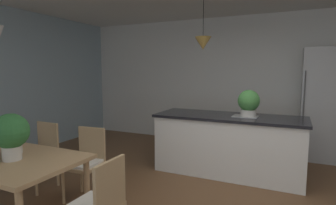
{
  "coord_description": "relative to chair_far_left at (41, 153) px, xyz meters",
  "views": [
    {
      "loc": [
        0.6,
        -2.64,
        1.58
      ],
      "look_at": [
        -0.83,
        0.46,
        1.18
      ],
      "focal_mm": 29.3,
      "sensor_mm": 36.0,
      "label": 1
    }
  ],
  "objects": [
    {
      "name": "chair_far_left",
      "position": [
        0.0,
        0.0,
        0.0
      ],
      "size": [
        0.41,
        0.41,
        0.87
      ],
      "color": "tan",
      "rests_on": "ground_plane"
    },
    {
      "name": "chair_kitchen_end",
      "position": [
        1.64,
        -0.83,
        0.0
      ],
      "size": [
        0.4,
        0.4,
        0.87
      ],
      "color": "tan",
      "rests_on": "ground_plane"
    },
    {
      "name": "chair_far_right",
      "position": [
        0.78,
        -0.0,
        0.0
      ],
      "size": [
        0.43,
        0.43,
        0.87
      ],
      "color": "tan",
      "rests_on": "ground_plane"
    },
    {
      "name": "vase_on_dining_table",
      "position": [
        0.5,
        -0.71,
        0.35
      ],
      "size": [
        0.13,
        0.13,
        0.19
      ],
      "color": "silver",
      "rests_on": "dining_table"
    },
    {
      "name": "potted_plant_on_island",
      "position": [
        2.48,
        1.58,
        0.64
      ],
      "size": [
        0.32,
        0.32,
        0.4
      ],
      "color": "beige",
      "rests_on": "kitchen_island"
    },
    {
      "name": "potted_plant_on_table",
      "position": [
        0.66,
        -0.86,
        0.52
      ],
      "size": [
        0.34,
        0.34,
        0.45
      ],
      "color": "beige",
      "rests_on": "dining_table"
    },
    {
      "name": "refrigerator",
      "position": [
        3.57,
        2.97,
        0.51
      ],
      "size": [
        0.75,
        0.67,
        1.97
      ],
      "color": "#B2B5B7",
      "rests_on": "ground_plane"
    },
    {
      "name": "pendant_over_island_main",
      "position": [
        1.76,
        1.58,
        1.53
      ],
      "size": [
        0.26,
        0.26,
        0.8
      ],
      "color": "black"
    },
    {
      "name": "wall_back_kitchen",
      "position": [
        2.47,
        3.37,
        0.88
      ],
      "size": [
        10.0,
        0.12,
        2.7
      ],
      "primitive_type": "cube",
      "color": "silver",
      "rests_on": "ground_plane"
    },
    {
      "name": "kitchen_island",
      "position": [
        2.19,
        1.58,
        -0.01
      ],
      "size": [
        2.22,
        0.83,
        0.91
      ],
      "color": "white",
      "rests_on": "ground_plane"
    }
  ]
}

